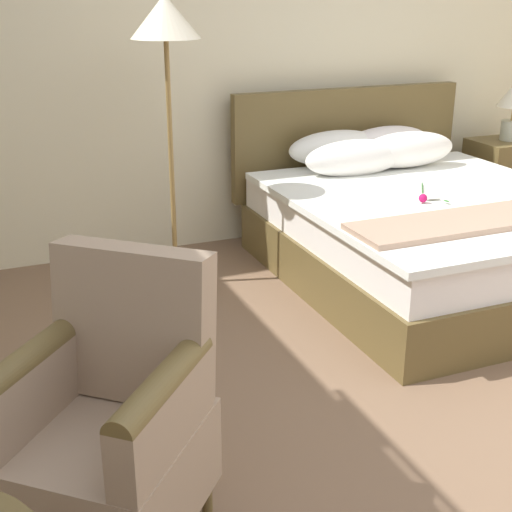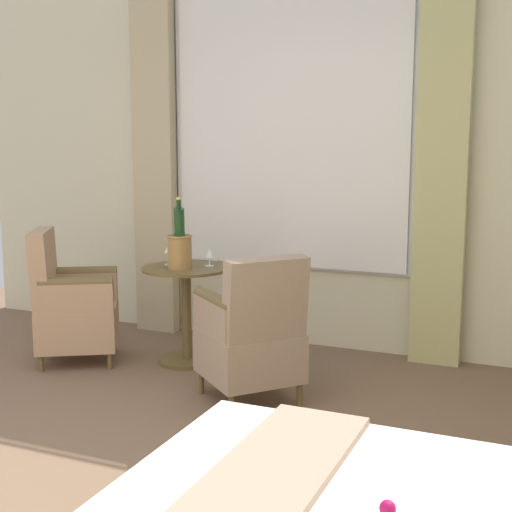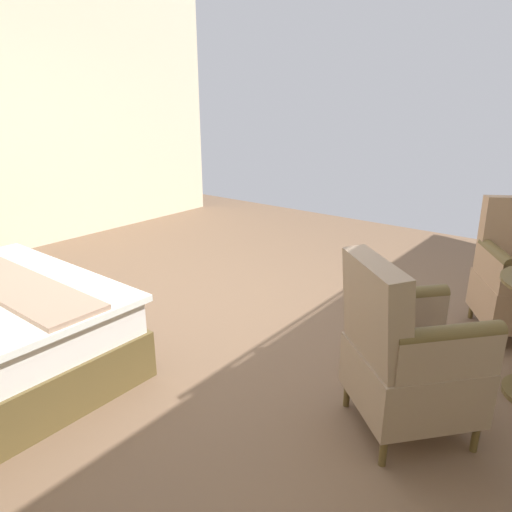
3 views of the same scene
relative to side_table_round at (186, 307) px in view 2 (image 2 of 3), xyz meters
name	(u,v)px [view 2 (image 2 of 3)]	position (x,y,z in m)	size (l,w,h in m)	color
wall_window_side	(293,151)	(-0.84, 0.50, 1.11)	(0.27, 5.89, 3.04)	beige
side_table_round	(186,307)	(0.00, 0.00, 0.00)	(0.63, 0.63, 0.71)	brown
champagne_bucket	(180,246)	(0.08, 0.00, 0.46)	(0.18, 0.18, 0.51)	#9F7640
wine_glass_near_bucket	(209,254)	(-0.10, 0.14, 0.38)	(0.07, 0.07, 0.13)	white
wine_glass_near_edge	(169,250)	(-0.04, -0.16, 0.40)	(0.07, 0.07, 0.15)	white
armchair_by_window	(252,335)	(0.55, 0.76, 0.02)	(0.78, 0.79, 0.94)	brown
armchair_facing_bed	(71,306)	(0.31, -0.79, 0.00)	(0.73, 0.75, 0.98)	brown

